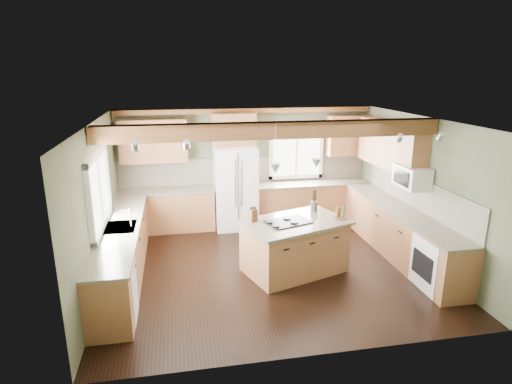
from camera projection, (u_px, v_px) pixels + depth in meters
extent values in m
plane|color=black|center=(269.00, 267.00, 7.63)|extent=(5.60, 5.60, 0.00)
plane|color=silver|center=(271.00, 120.00, 6.91)|extent=(5.60, 5.60, 0.00)
plane|color=#454A35|center=(246.00, 166.00, 9.63)|extent=(5.60, 0.00, 5.60)
plane|color=#454A35|center=(98.00, 207.00, 6.78)|extent=(0.00, 5.00, 5.00)
plane|color=#454A35|center=(420.00, 189.00, 7.77)|extent=(0.00, 5.00, 5.00)
cube|color=#542D18|center=(274.00, 130.00, 6.74)|extent=(5.55, 0.26, 0.26)
cube|color=#542D18|center=(246.00, 110.00, 9.19)|extent=(5.55, 0.20, 0.10)
cube|color=brown|center=(246.00, 170.00, 9.64)|extent=(5.58, 0.03, 0.58)
cube|color=brown|center=(417.00, 193.00, 7.84)|extent=(0.03, 3.70, 0.58)
cube|color=brown|center=(167.00, 211.00, 9.27)|extent=(2.02, 0.60, 0.88)
cube|color=brown|center=(166.00, 190.00, 9.14)|extent=(2.06, 0.64, 0.04)
cube|color=brown|center=(312.00, 202.00, 9.85)|extent=(2.62, 0.60, 0.88)
cube|color=brown|center=(313.00, 183.00, 9.73)|extent=(2.66, 0.64, 0.04)
cube|color=brown|center=(122.00, 254.00, 7.11)|extent=(0.60, 3.70, 0.88)
cube|color=brown|center=(120.00, 228.00, 6.99)|extent=(0.64, 3.74, 0.04)
cube|color=brown|center=(399.00, 233.00, 8.00)|extent=(0.60, 3.70, 0.88)
cube|color=brown|center=(402.00, 210.00, 7.87)|extent=(0.64, 3.74, 0.04)
cube|color=brown|center=(153.00, 141.00, 8.93)|extent=(1.40, 0.35, 0.90)
cube|color=brown|center=(233.00, 129.00, 9.18)|extent=(0.96, 0.35, 0.70)
cube|color=brown|center=(391.00, 146.00, 8.41)|extent=(0.35, 2.20, 0.90)
cube|color=brown|center=(347.00, 135.00, 9.70)|extent=(0.90, 0.35, 0.90)
cube|color=white|center=(98.00, 191.00, 6.76)|extent=(0.04, 1.60, 1.05)
cube|color=white|center=(296.00, 153.00, 9.75)|extent=(1.10, 0.04, 1.00)
cube|color=#262628|center=(120.00, 228.00, 6.99)|extent=(0.50, 0.65, 0.03)
cylinder|color=#B2B2B7|center=(131.00, 219.00, 6.98)|extent=(0.02, 0.02, 0.28)
cube|color=white|center=(113.00, 293.00, 5.89)|extent=(0.60, 0.60, 0.84)
cube|color=white|center=(440.00, 264.00, 6.78)|extent=(0.60, 0.72, 0.84)
cube|color=white|center=(412.00, 177.00, 7.61)|extent=(0.40, 0.70, 0.38)
cone|color=#B2B2B7|center=(275.00, 169.00, 6.78)|extent=(0.18, 0.18, 0.16)
cone|color=#B2B2B7|center=(317.00, 163.00, 7.17)|extent=(0.18, 0.18, 0.16)
cube|color=white|center=(236.00, 188.00, 9.33)|extent=(0.90, 0.74, 1.80)
cube|color=olive|center=(294.00, 247.00, 7.38)|extent=(1.86, 1.46, 0.88)
cube|color=brown|center=(295.00, 222.00, 7.25)|extent=(2.00, 1.60, 0.04)
cube|color=black|center=(288.00, 222.00, 7.18)|extent=(0.82, 0.67, 0.02)
cube|color=brown|center=(253.00, 215.00, 7.20)|extent=(0.16, 0.15, 0.22)
cylinder|color=#433C36|center=(314.00, 206.00, 7.76)|extent=(0.13, 0.13, 0.17)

